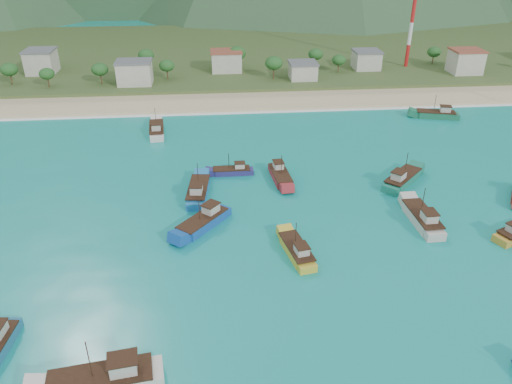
{
  "coord_description": "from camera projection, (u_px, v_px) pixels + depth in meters",
  "views": [
    {
      "loc": [
        -8.88,
        -60.69,
        45.75
      ],
      "look_at": [
        -1.82,
        18.0,
        3.0
      ],
      "focal_mm": 35.0,
      "sensor_mm": 36.0,
      "label": 1
    }
  ],
  "objects": [
    {
      "name": "boat_13",
      "position": [
        402.0,
        180.0,
        98.88
      ],
      "size": [
        10.46,
        10.61,
        6.8
      ],
      "rotation": [
        0.0,
        0.0,
        5.51
      ],
      "color": "#176E58",
      "rests_on": "ground"
    },
    {
      "name": "ground",
      "position": [
        279.0,
        265.0,
        75.63
      ],
      "size": [
        600.0,
        600.0,
        0.0
      ],
      "primitive_type": "plane",
      "color": "#0C7B87",
      "rests_on": "ground"
    },
    {
      "name": "boat_24",
      "position": [
        280.0,
        176.0,
        100.6
      ],
      "size": [
        4.0,
        10.47,
        6.04
      ],
      "rotation": [
        0.0,
        0.0,
        3.24
      ],
      "color": "maroon",
      "rests_on": "ground"
    },
    {
      "name": "boat_23",
      "position": [
        104.0,
        381.0,
        55.23
      ],
      "size": [
        13.21,
        5.58,
        7.56
      ],
      "rotation": [
        0.0,
        0.0,
        1.71
      ],
      "color": "silver",
      "rests_on": "ground"
    },
    {
      "name": "boat_3",
      "position": [
        232.0,
        172.0,
        102.83
      ],
      "size": [
        8.52,
        2.55,
        5.03
      ],
      "rotation": [
        0.0,
        0.0,
        1.58
      ],
      "color": "navy",
      "rests_on": "ground"
    },
    {
      "name": "land",
      "position": [
        233.0,
        53.0,
        198.27
      ],
      "size": [
        400.0,
        110.0,
        2.4
      ],
      "primitive_type": "cube",
      "color": "#385123",
      "rests_on": "ground"
    },
    {
      "name": "vegetation",
      "position": [
        252.0,
        63.0,
        163.82
      ],
      "size": [
        279.99,
        25.79,
        9.25
      ],
      "color": "#235623",
      "rests_on": "ground"
    },
    {
      "name": "beach",
      "position": [
        243.0,
        101.0,
        144.84
      ],
      "size": [
        400.0,
        18.0,
        1.2
      ],
      "primitive_type": "cube",
      "color": "beige",
      "rests_on": "ground"
    },
    {
      "name": "boat_25",
      "position": [
        204.0,
        222.0,
        84.89
      ],
      "size": [
        9.8,
        10.82,
        6.68
      ],
      "rotation": [
        0.0,
        0.0,
        2.45
      ],
      "color": "#134A9F",
      "rests_on": "ground"
    },
    {
      "name": "boat_20",
      "position": [
        297.0,
        251.0,
        77.63
      ],
      "size": [
        4.83,
        10.26,
        5.84
      ],
      "rotation": [
        0.0,
        0.0,
        0.2
      ],
      "color": "gold",
      "rests_on": "ground"
    },
    {
      "name": "surf_line",
      "position": [
        246.0,
        112.0,
        136.51
      ],
      "size": [
        400.0,
        2.5,
        0.08
      ],
      "primitive_type": "cube",
      "color": "white",
      "rests_on": "ground"
    },
    {
      "name": "boat_2",
      "position": [
        157.0,
        130.0,
        122.42
      ],
      "size": [
        4.3,
        11.53,
        6.67
      ],
      "rotation": [
        0.0,
        0.0,
        0.09
      ],
      "color": "silver",
      "rests_on": "ground"
    },
    {
      "name": "boat_0",
      "position": [
        436.0,
        115.0,
        132.41
      ],
      "size": [
        11.52,
        5.98,
        6.53
      ],
      "rotation": [
        0.0,
        0.0,
        1.31
      ],
      "color": "#186445",
      "rests_on": "ground"
    },
    {
      "name": "boat_7",
      "position": [
        198.0,
        192.0,
        94.4
      ],
      "size": [
        4.57,
        11.88,
        6.85
      ],
      "rotation": [
        0.0,
        0.0,
        6.18
      ],
      "color": "#1B6CAB",
      "rests_on": "ground"
    },
    {
      "name": "village",
      "position": [
        257.0,
        64.0,
        164.11
      ],
      "size": [
        212.44,
        26.09,
        7.2
      ],
      "color": "beige",
      "rests_on": "ground"
    },
    {
      "name": "boat_19",
      "position": [
        422.0,
        219.0,
        85.79
      ],
      "size": [
        3.76,
        11.62,
        6.81
      ],
      "rotation": [
        0.0,
        0.0,
        0.03
      ],
      "color": "#BBB7A9",
      "rests_on": "ground"
    }
  ]
}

